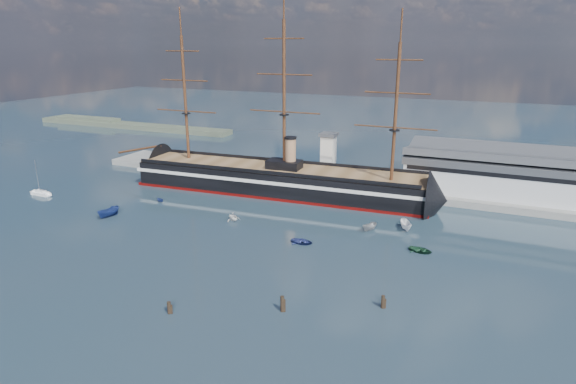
% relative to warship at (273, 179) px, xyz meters
% --- Properties ---
extents(ground, '(600.00, 600.00, 0.00)m').
position_rel_warship_xyz_m(ground, '(10.05, -20.00, -4.04)').
color(ground, '#1F3746').
rests_on(ground, ground).
extents(quay, '(180.00, 18.00, 2.00)m').
position_rel_warship_xyz_m(quay, '(20.05, 16.00, -4.04)').
color(quay, slate).
rests_on(quay, ground).
extents(warehouse, '(63.00, 21.00, 11.60)m').
position_rel_warship_xyz_m(warehouse, '(68.05, 20.00, 3.95)').
color(warehouse, '#B7BABC').
rests_on(warehouse, ground).
extents(quay_tower, '(5.00, 5.00, 15.00)m').
position_rel_warship_xyz_m(quay_tower, '(13.05, 13.00, 5.72)').
color(quay_tower, silver).
rests_on(quay_tower, ground).
extents(shoreline, '(120.00, 10.00, 4.00)m').
position_rel_warship_xyz_m(shoreline, '(-129.18, 75.00, -2.59)').
color(shoreline, '#3F4C38').
rests_on(shoreline, ground).
extents(warship, '(113.30, 21.17, 53.94)m').
position_rel_warship_xyz_m(warship, '(0.00, 0.00, 0.00)').
color(warship, black).
rests_on(warship, ground).
extents(sailboat, '(6.82, 2.26, 10.79)m').
position_rel_warship_xyz_m(sailboat, '(-62.35, -30.81, -3.35)').
color(sailboat, white).
rests_on(sailboat, ground).
extents(motorboat_a, '(7.94, 3.87, 3.05)m').
position_rel_warship_xyz_m(motorboat_a, '(-29.78, -37.52, -4.04)').
color(motorboat_a, navy).
rests_on(motorboat_a, ground).
extents(motorboat_b, '(1.32, 3.23, 1.50)m').
position_rel_warship_xyz_m(motorboat_b, '(22.96, -33.43, -4.04)').
color(motorboat_b, navy).
rests_on(motorboat_b, ground).
extents(motorboat_c, '(5.96, 4.17, 2.24)m').
position_rel_warship_xyz_m(motorboat_c, '(35.07, -19.56, -4.04)').
color(motorboat_c, gray).
rests_on(motorboat_c, ground).
extents(motorboat_d, '(5.94, 7.00, 2.39)m').
position_rel_warship_xyz_m(motorboat_d, '(1.27, -26.78, -4.04)').
color(motorboat_d, white).
rests_on(motorboat_d, ground).
extents(motorboat_e, '(1.88, 3.38, 1.49)m').
position_rel_warship_xyz_m(motorboat_e, '(48.40, -27.51, -4.04)').
color(motorboat_e, '#183E28').
rests_on(motorboat_e, ground).
extents(motorboat_f, '(7.33, 4.98, 2.76)m').
position_rel_warship_xyz_m(motorboat_f, '(43.07, -15.66, -4.04)').
color(motorboat_f, white).
rests_on(motorboat_f, ground).
extents(motorboat_g, '(2.23, 3.49, 1.31)m').
position_rel_warship_xyz_m(motorboat_g, '(-25.38, -21.91, -4.04)').
color(motorboat_g, navy).
rests_on(motorboat_g, ground).
extents(piling_near_mid, '(0.64, 0.64, 2.89)m').
position_rel_warship_xyz_m(piling_near_mid, '(13.51, -69.71, -4.04)').
color(piling_near_mid, black).
rests_on(piling_near_mid, ground).
extents(piling_near_right, '(0.64, 0.64, 3.59)m').
position_rel_warship_xyz_m(piling_near_right, '(30.68, -61.58, -4.04)').
color(piling_near_right, black).
rests_on(piling_near_right, ground).
extents(piling_far_right, '(0.64, 0.64, 3.05)m').
position_rel_warship_xyz_m(piling_far_right, '(46.02, -53.64, -4.04)').
color(piling_far_right, black).
rests_on(piling_far_right, ground).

